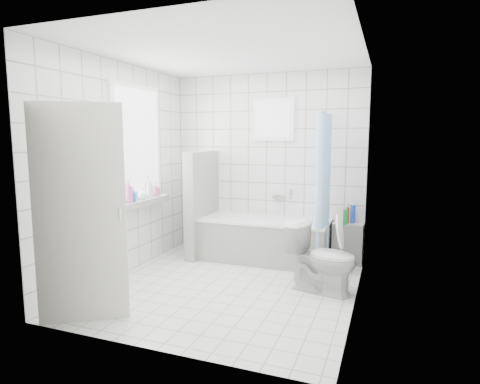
% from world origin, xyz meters
% --- Properties ---
extents(ground, '(3.00, 3.00, 0.00)m').
position_xyz_m(ground, '(0.00, 0.00, 0.00)').
color(ground, white).
rests_on(ground, ground).
extents(ceiling, '(3.00, 3.00, 0.00)m').
position_xyz_m(ceiling, '(0.00, 0.00, 2.60)').
color(ceiling, white).
rests_on(ceiling, ground).
extents(wall_back, '(2.80, 0.02, 2.60)m').
position_xyz_m(wall_back, '(0.00, 1.50, 1.30)').
color(wall_back, white).
rests_on(wall_back, ground).
extents(wall_front, '(2.80, 0.02, 2.60)m').
position_xyz_m(wall_front, '(0.00, -1.50, 1.30)').
color(wall_front, white).
rests_on(wall_front, ground).
extents(wall_left, '(0.02, 3.00, 2.60)m').
position_xyz_m(wall_left, '(-1.40, 0.00, 1.30)').
color(wall_left, white).
rests_on(wall_left, ground).
extents(wall_right, '(0.02, 3.00, 2.60)m').
position_xyz_m(wall_right, '(1.40, 0.00, 1.30)').
color(wall_right, white).
rests_on(wall_right, ground).
extents(window_left, '(0.01, 0.90, 1.40)m').
position_xyz_m(window_left, '(-1.35, 0.30, 1.60)').
color(window_left, white).
rests_on(window_left, wall_left).
extents(window_back, '(0.50, 0.01, 0.50)m').
position_xyz_m(window_back, '(0.10, 1.46, 1.95)').
color(window_back, white).
rests_on(window_back, wall_back).
extents(window_sill, '(0.18, 1.02, 0.08)m').
position_xyz_m(window_sill, '(-1.31, 0.30, 0.86)').
color(window_sill, white).
rests_on(window_sill, wall_left).
extents(door, '(0.70, 0.46, 2.00)m').
position_xyz_m(door, '(-0.91, -1.27, 1.00)').
color(door, silver).
rests_on(door, ground).
extents(bathtub, '(1.75, 0.77, 0.58)m').
position_xyz_m(bathtub, '(0.10, 1.12, 0.29)').
color(bathtub, white).
rests_on(bathtub, ground).
extents(partition_wall, '(0.15, 0.85, 1.50)m').
position_xyz_m(partition_wall, '(-0.84, 1.07, 0.75)').
color(partition_wall, white).
rests_on(partition_wall, ground).
extents(tiled_ledge, '(0.40, 0.24, 0.55)m').
position_xyz_m(tiled_ledge, '(1.19, 1.38, 0.28)').
color(tiled_ledge, white).
rests_on(tiled_ledge, ground).
extents(toilet, '(0.82, 0.58, 0.76)m').
position_xyz_m(toilet, '(1.03, 0.23, 0.38)').
color(toilet, silver).
rests_on(toilet, ground).
extents(curtain_rod, '(0.02, 0.80, 0.02)m').
position_xyz_m(curtain_rod, '(0.91, 1.10, 2.00)').
color(curtain_rod, silver).
rests_on(curtain_rod, wall_back).
extents(shower_curtain, '(0.14, 0.48, 1.78)m').
position_xyz_m(shower_curtain, '(0.91, 0.97, 1.10)').
color(shower_curtain, '#539CF5').
rests_on(shower_curtain, curtain_rod).
extents(tub_faucet, '(0.18, 0.06, 0.06)m').
position_xyz_m(tub_faucet, '(0.20, 1.46, 0.85)').
color(tub_faucet, silver).
rests_on(tub_faucet, wall_back).
extents(sill_bottles, '(0.18, 0.74, 0.29)m').
position_xyz_m(sill_bottles, '(-1.30, 0.25, 1.02)').
color(sill_bottles, '#D954A0').
rests_on(sill_bottles, window_sill).
extents(ledge_bottles, '(0.15, 0.19, 0.25)m').
position_xyz_m(ledge_bottles, '(1.19, 1.37, 0.66)').
color(ledge_bottles, red).
rests_on(ledge_bottles, tiled_ledge).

